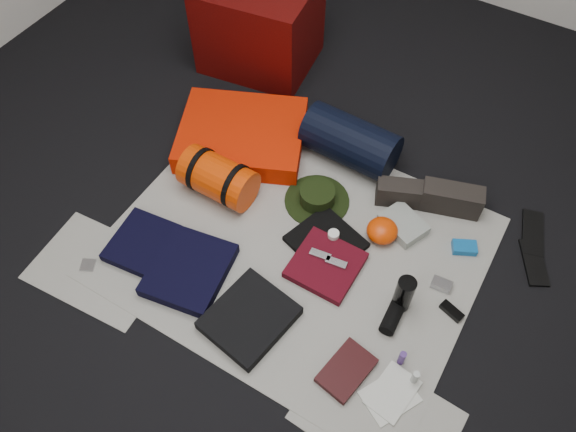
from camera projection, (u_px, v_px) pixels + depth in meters
The scene contains 37 objects.
floor at pixel (296, 248), 2.58m from camera, with size 4.50×4.50×0.02m, color black.
newspaper_mat at pixel (296, 246), 2.57m from camera, with size 1.60×1.30×0.01m, color #BBB9AC.
newspaper_sheet_front_left at pixel (99, 268), 2.51m from camera, with size 0.58×0.40×0.00m, color #BBB9AC.
newspaper_sheet_front_right at pixel (377, 416), 2.14m from camera, with size 0.58×0.40×0.00m, color #BBB9AC.
red_cabinet at pixel (259, 24), 3.12m from camera, with size 0.60×0.50×0.50m, color #4D0705.
sleeping_pad at pixel (242, 135), 2.89m from camera, with size 0.63×0.51×0.11m, color red.
stuff_sack at pixel (218, 178), 2.67m from camera, with size 0.21×0.21×0.35m, color #D83703.
sack_strap_left at pixel (201, 169), 2.69m from camera, with size 0.22×0.22×0.03m, color black.
sack_strap_right at pixel (236, 186), 2.63m from camera, with size 0.22×0.22×0.03m, color black.
navy_duffel at pixel (350, 141), 2.78m from camera, with size 0.24×0.24×0.47m, color black.
boonie_brim at pixel (317, 201), 2.71m from camera, with size 0.32×0.32×0.01m, color black.
boonie_crown at pixel (317, 195), 2.68m from camera, with size 0.17×0.17×0.07m, color black.
hiking_boot_left at pixel (402, 193), 2.67m from camera, with size 0.25×0.09×0.12m, color black.
hiking_boot_right at pixel (451, 199), 2.64m from camera, with size 0.28×0.11×0.14m, color black.
flip_flop_left at pixel (533, 233), 2.61m from camera, with size 0.09×0.26×0.01m, color black.
flip_flop_right at pixel (534, 262), 2.52m from camera, with size 0.09×0.24×0.01m, color black.
trousers_navy_a at pixel (142, 243), 2.55m from camera, with size 0.26×0.29×0.05m, color black.
trousers_navy_b at pixel (189, 270), 2.47m from camera, with size 0.32×0.37×0.06m, color black.
trousers_charcoal at pixel (249, 318), 2.34m from camera, with size 0.30×0.34×0.05m, color black.
black_tshirt at pixel (326, 242), 2.57m from camera, with size 0.29×0.27×0.03m, color black.
red_shirt at pixel (326, 265), 2.49m from camera, with size 0.29×0.29×0.04m, color #4E0813.
orange_stuff_sack at pixel (382, 231), 2.56m from camera, with size 0.14×0.14×0.09m, color #D83703.
first_aid_pouch at pixel (403, 224), 2.61m from camera, with size 0.20×0.15×0.05m, color gray.
water_bottle at pixel (404, 294), 2.32m from camera, with size 0.08×0.08×0.20m, color black.
speaker at pixel (393, 315), 2.34m from camera, with size 0.07×0.07×0.17m, color black.
compact_camera at pixel (441, 285), 2.44m from camera, with size 0.09×0.05×0.03m, color #AEAEB3.
cyan_case at pixel (464, 247), 2.55m from camera, with size 0.11×0.07×0.03m, color #115DA4.
toiletry_purple at pixel (402, 358), 2.22m from camera, with size 0.03×0.03×0.08m, color #41226F.
toiletry_clear at pixel (415, 378), 2.18m from camera, with size 0.03×0.03×0.08m, color #A0A4A0.
paperback_book at pixel (346, 370), 2.22m from camera, with size 0.15×0.23×0.03m, color black.
map_booklet at pixel (393, 392), 2.18m from camera, with size 0.14×0.21×0.01m, color silver.
map_printout at pixel (390, 396), 2.17m from camera, with size 0.16×0.20×0.01m, color silver.
sunglasses at pixel (452, 311), 2.37m from camera, with size 0.10×0.04×0.03m, color black.
key_cluster at pixel (88, 265), 2.51m from camera, with size 0.06×0.06×0.01m, color #AEAEB3.
tape_roll at pixel (333, 235), 2.55m from camera, with size 0.05×0.05×0.04m, color white.
energy_bar_a at pixel (320, 255), 2.49m from camera, with size 0.10×0.04×0.01m, color #AEAEB3.
energy_bar_b at pixel (336, 263), 2.47m from camera, with size 0.10×0.04×0.01m, color #AEAEB3.
Camera 1 is at (0.66, -1.19, 2.19)m, focal length 35.00 mm.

